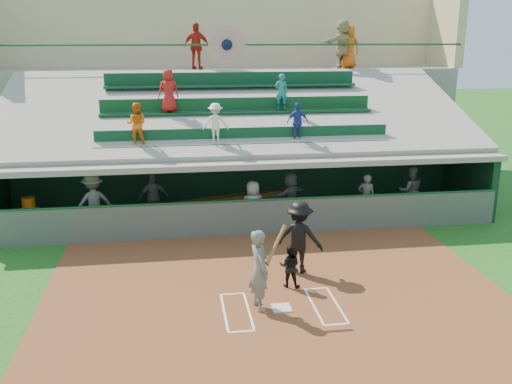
{
  "coord_description": "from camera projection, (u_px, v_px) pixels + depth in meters",
  "views": [
    {
      "loc": [
        -2.28,
        -11.51,
        6.0
      ],
      "look_at": [
        -0.07,
        3.5,
        1.8
      ],
      "focal_mm": 40.0,
      "sensor_mm": 36.0,
      "label": 1
    }
  ],
  "objects": [
    {
      "name": "concourse_slab",
      "position": [
        224.0,
        121.0,
        25.15
      ],
      "size": [
        20.0,
        3.0,
        4.6
      ],
      "primitive_type": "cube",
      "color": "gray",
      "rests_on": "ground"
    },
    {
      "name": "concourse_staff_c",
      "position": [
        342.0,
        44.0,
        23.78
      ],
      "size": [
        1.96,
        1.22,
        2.02
      ],
      "primitive_type": "imported",
      "rotation": [
        0.0,
        0.0,
        3.5
      ],
      "color": "tan",
      "rests_on": "concourse_slab"
    },
    {
      "name": "trash_bin",
      "position": [
        345.0,
        56.0,
        25.03
      ],
      "size": [
        0.64,
        0.64,
        0.95
      ],
      "primitive_type": "cylinder",
      "color": "black",
      "rests_on": "concourse_slab"
    },
    {
      "name": "concourse_staff_a",
      "position": [
        197.0,
        46.0,
        23.38
      ],
      "size": [
        1.19,
        0.8,
        1.87
      ],
      "primitive_type": "imported",
      "rotation": [
        0.0,
        0.0,
        2.8
      ],
      "color": "#A41F12",
      "rests_on": "concourse_slab"
    },
    {
      "name": "white_table",
      "position": [
        31.0,
        222.0,
        17.63
      ],
      "size": [
        1.02,
        0.91,
        0.74
      ],
      "primitive_type": "cube",
      "rotation": [
        0.0,
        0.0,
        -0.4
      ],
      "color": "white",
      "rests_on": "dugout_floor"
    },
    {
      "name": "catcher",
      "position": [
        290.0,
        266.0,
        13.89
      ],
      "size": [
        0.62,
        0.55,
        1.07
      ],
      "primitive_type": "imported",
      "rotation": [
        0.0,
        0.0,
        2.82
      ],
      "color": "black",
      "rests_on": "dirt_slab"
    },
    {
      "name": "dugout_player_d",
      "position": [
        290.0,
        196.0,
        18.84
      ],
      "size": [
        1.5,
        1.24,
        1.61
      ],
      "primitive_type": "imported",
      "rotation": [
        0.0,
        0.0,
        3.74
      ],
      "color": "#5A5D58",
      "rests_on": "dugout_floor"
    },
    {
      "name": "dugout_floor",
      "position": [
        244.0,
        217.0,
        19.32
      ],
      "size": [
        16.0,
        3.5,
        0.04
      ],
      "primitive_type": "cube",
      "color": "gray",
      "rests_on": "ground"
    },
    {
      "name": "dugout_player_e",
      "position": [
        366.0,
        197.0,
        18.81
      ],
      "size": [
        0.68,
        0.61,
        1.56
      ],
      "primitive_type": "imported",
      "rotation": [
        0.0,
        0.0,
        2.62
      ],
      "color": "#60645E",
      "rests_on": "dugout_floor"
    },
    {
      "name": "dirt_slab",
      "position": [
        278.0,
        299.0,
        13.37
      ],
      "size": [
        11.0,
        9.0,
        0.02
      ],
      "primitive_type": "cube",
      "color": "brown",
      "rests_on": "ground"
    },
    {
      "name": "grandstand",
      "position": [
        231.0,
        133.0,
        22.31
      ],
      "size": [
        20.4,
        10.4,
        7.8
      ],
      "color": "#525853",
      "rests_on": "ground"
    },
    {
      "name": "batters_box_chalk",
      "position": [
        282.0,
        308.0,
        12.89
      ],
      "size": [
        2.65,
        1.85,
        0.01
      ],
      "color": "white",
      "rests_on": "dirt_slab"
    },
    {
      "name": "home_plate",
      "position": [
        282.0,
        308.0,
        12.89
      ],
      "size": [
        0.43,
        0.43,
        0.03
      ],
      "primitive_type": "cube",
      "color": "silver",
      "rests_on": "dirt_slab"
    },
    {
      "name": "home_umpire",
      "position": [
        299.0,
        237.0,
        14.66
      ],
      "size": [
        1.41,
        1.15,
        1.91
      ],
      "primitive_type": "imported",
      "rotation": [
        0.0,
        0.0,
        2.72
      ],
      "color": "black",
      "rests_on": "dirt_slab"
    },
    {
      "name": "dugout_player_c",
      "position": [
        253.0,
        206.0,
        17.67
      ],
      "size": [
        0.88,
        0.65,
        1.63
      ],
      "primitive_type": "imported",
      "rotation": [
        0.0,
        0.0,
        3.33
      ],
      "color": "#5D5F5A",
      "rests_on": "dugout_floor"
    },
    {
      "name": "ground",
      "position": [
        282.0,
        309.0,
        12.9
      ],
      "size": [
        100.0,
        100.0,
        0.0
      ],
      "primitive_type": "plane",
      "color": "#1A5016",
      "rests_on": "ground"
    },
    {
      "name": "dugout_player_f",
      "position": [
        410.0,
        191.0,
        19.37
      ],
      "size": [
        0.89,
        0.74,
        1.67
      ],
      "primitive_type": "imported",
      "rotation": [
        0.0,
        0.0,
        2.99
      ],
      "color": "#5C5F5A",
      "rests_on": "dugout_floor"
    },
    {
      "name": "concourse_staff_b",
      "position": [
        349.0,
        47.0,
        23.95
      ],
      "size": [
        0.9,
        0.62,
        1.78
      ],
      "primitive_type": "imported",
      "rotation": [
        0.0,
        0.0,
        3.08
      ],
      "color": "#D94E0C",
      "rests_on": "concourse_slab"
    },
    {
      "name": "dugout_player_a",
      "position": [
        93.0,
        202.0,
        17.68
      ],
      "size": [
        1.37,
        1.06,
        1.86
      ],
      "primitive_type": "imported",
      "rotation": [
        0.0,
        0.0,
        3.49
      ],
      "color": "#61645F",
      "rests_on": "dugout_floor"
    },
    {
      "name": "dugout_player_b",
      "position": [
        154.0,
        197.0,
        18.74
      ],
      "size": [
        1.0,
        0.57,
        1.61
      ],
      "primitive_type": "imported",
      "rotation": [
        0.0,
        0.0,
        3.34
      ],
      "color": "#565954",
      "rests_on": "dugout_floor"
    },
    {
      "name": "water_cooler",
      "position": [
        29.0,
        204.0,
        17.54
      ],
      "size": [
        0.39,
        0.39,
        0.39
      ],
      "primitive_type": "cylinder",
      "color": "#CD630C",
      "rests_on": "white_table"
    },
    {
      "name": "dugout_bench",
      "position": [
        236.0,
        201.0,
        20.37
      ],
      "size": [
        13.83,
        4.95,
        0.43
      ],
      "primitive_type": "cube",
      "rotation": [
        0.0,
        0.0,
        0.32
      ],
      "color": "olive",
      "rests_on": "dugout_floor"
    },
    {
      "name": "batter_at_plate",
      "position": [
        259.0,
        270.0,
        12.66
      ],
      "size": [
        0.92,
        0.8,
        1.95
      ],
      "color": "#555752",
      "rests_on": "dirt_slab"
    }
  ]
}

